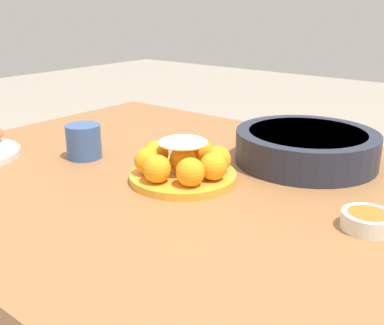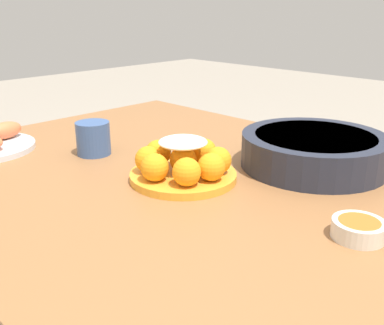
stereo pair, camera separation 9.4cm
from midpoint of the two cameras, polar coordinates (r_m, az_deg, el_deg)
dining_table at (r=0.99m, az=-1.63°, el=-6.83°), size 1.41×0.98×0.71m
cake_plate at (r=0.95m, az=-3.98°, el=-0.18°), size 0.23×0.23×0.09m
serving_bowl at (r=1.07m, az=11.87°, el=2.05°), size 0.33×0.33×0.08m
sauce_bowl at (r=0.79m, az=18.18°, el=-7.09°), size 0.09×0.09×0.03m
cup_near at (r=1.13m, az=-15.94°, el=2.56°), size 0.08×0.08×0.08m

